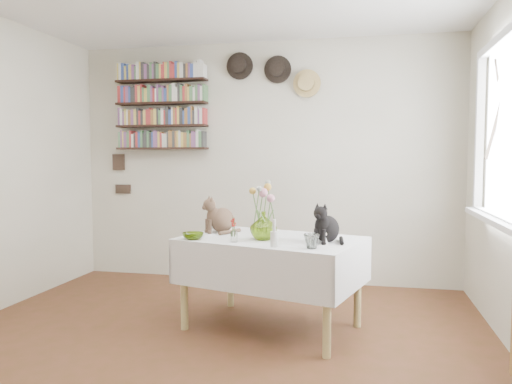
% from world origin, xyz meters
% --- Properties ---
extents(room, '(4.08, 4.58, 2.58)m').
position_xyz_m(room, '(0.00, 0.00, 1.25)').
color(room, brown).
rests_on(room, ground).
extents(window, '(0.12, 1.52, 1.32)m').
position_xyz_m(window, '(1.97, 0.80, 1.40)').
color(window, white).
rests_on(window, room).
extents(dining_table, '(1.48, 1.16, 0.70)m').
position_xyz_m(dining_table, '(0.35, 0.79, 0.52)').
color(dining_table, white).
rests_on(dining_table, room).
extents(tabby_cat, '(0.33, 0.32, 0.31)m').
position_xyz_m(tabby_cat, '(-0.10, 1.00, 0.85)').
color(tabby_cat, brown).
rests_on(tabby_cat, dining_table).
extents(black_cat, '(0.27, 0.30, 0.29)m').
position_xyz_m(black_cat, '(0.77, 0.71, 0.84)').
color(black_cat, black).
rests_on(black_cat, dining_table).
extents(flower_vase, '(0.27, 0.27, 0.21)m').
position_xyz_m(flower_vase, '(0.31, 0.70, 0.80)').
color(flower_vase, '#A3CA38').
rests_on(flower_vase, dining_table).
extents(green_bowl, '(0.22, 0.22, 0.05)m').
position_xyz_m(green_bowl, '(-0.21, 0.61, 0.72)').
color(green_bowl, '#A3CA38').
rests_on(green_bowl, dining_table).
extents(drinking_glass, '(0.12, 0.12, 0.10)m').
position_xyz_m(drinking_glass, '(0.69, 0.42, 0.75)').
color(drinking_glass, white).
rests_on(drinking_glass, dining_table).
extents(candlestick, '(0.05, 0.05, 0.19)m').
position_xyz_m(candlestick, '(0.44, 0.42, 0.76)').
color(candlestick, white).
rests_on(candlestick, dining_table).
extents(berry_jar, '(0.05, 0.05, 0.20)m').
position_xyz_m(berry_jar, '(0.12, 0.56, 0.78)').
color(berry_jar, white).
rests_on(berry_jar, dining_table).
extents(porcelain_figurine, '(0.05, 0.05, 0.09)m').
position_xyz_m(porcelain_figurine, '(0.77, 0.60, 0.73)').
color(porcelain_figurine, white).
rests_on(porcelain_figurine, dining_table).
extents(flower_bouquet, '(0.17, 0.12, 0.39)m').
position_xyz_m(flower_bouquet, '(0.30, 0.72, 1.04)').
color(flower_bouquet, '#4C7233').
rests_on(flower_bouquet, flower_vase).
extents(bookshelf_unit, '(1.00, 0.16, 0.91)m').
position_xyz_m(bookshelf_unit, '(-1.10, 2.16, 1.84)').
color(bookshelf_unit, black).
rests_on(bookshelf_unit, room).
extents(wall_hats, '(0.98, 0.09, 0.48)m').
position_xyz_m(wall_hats, '(0.12, 2.19, 2.17)').
color(wall_hats, black).
rests_on(wall_hats, room).
extents(wall_art_plaques, '(0.21, 0.02, 0.44)m').
position_xyz_m(wall_art_plaques, '(-1.63, 2.23, 1.12)').
color(wall_art_plaques, '#38281E').
rests_on(wall_art_plaques, room).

